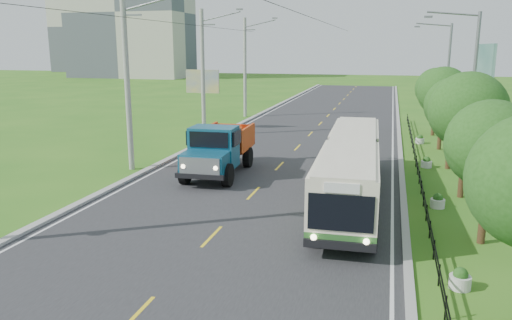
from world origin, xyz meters
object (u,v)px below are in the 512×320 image
at_px(planter_near, 438,202).
at_px(planter_mid, 426,163).
at_px(tree_fourth, 453,108).
at_px(streetlight_mid, 470,86).
at_px(planter_far, 420,140).
at_px(tree_third, 469,115).
at_px(streetlight_far, 446,74).
at_px(billboard_left, 203,85).
at_px(bus, 351,164).
at_px(billboard_right, 484,74).
at_px(planter_front, 460,280).
at_px(tree_second, 491,149).
at_px(tree_back, 436,91).
at_px(tree_fifth, 444,95).
at_px(pole_far, 245,67).
at_px(pole_near, 128,83).
at_px(pole_mid, 203,73).
at_px(dump_truck, 219,146).

relative_size(planter_near, planter_mid, 1.00).
relative_size(tree_fourth, planter_near, 8.06).
relative_size(streetlight_mid, planter_far, 13.54).
xyz_separation_m(tree_third, tree_fourth, (-0.00, 6.00, -0.40)).
bearing_deg(streetlight_far, planter_mid, -98.30).
bearing_deg(billboard_left, tree_third, -39.33).
distance_m(streetlight_far, bus, 22.82).
xyz_separation_m(planter_near, billboard_right, (3.70, 14.00, 5.06)).
bearing_deg(planter_front, tree_fourth, 85.55).
bearing_deg(tree_second, billboard_left, 131.52).
height_order(tree_back, billboard_left, tree_back).
bearing_deg(tree_fifth, billboard_right, -3.30).
xyz_separation_m(pole_far, planter_near, (16.86, -27.00, -4.81)).
xyz_separation_m(pole_near, tree_fourth, (18.12, 5.14, -1.51)).
distance_m(pole_far, tree_second, 35.82).
bearing_deg(tree_second, tree_fifth, 90.00).
distance_m(billboard_left, billboard_right, 22.21).
bearing_deg(bus, planter_mid, 61.53).
height_order(tree_fourth, billboard_left, tree_fourth).
height_order(pole_mid, streetlight_mid, pole_mid).
relative_size(tree_second, dump_truck, 0.76).
height_order(pole_mid, planter_mid, pole_mid).
xyz_separation_m(pole_far, planter_front, (16.86, -35.00, -4.81)).
distance_m(pole_near, dump_truck, 6.40).
relative_size(planter_front, planter_far, 1.00).
height_order(tree_second, planter_far, tree_second).
bearing_deg(pole_near, pole_mid, 90.00).
bearing_deg(planter_near, dump_truck, 164.45).
height_order(tree_second, bus, tree_second).
bearing_deg(planter_near, planter_far, 90.00).
relative_size(tree_second, tree_fifth, 0.91).
bearing_deg(streetlight_mid, planter_mid, -180.00).
relative_size(tree_fourth, tree_fifth, 0.93).
height_order(planter_front, billboard_right, billboard_right).
relative_size(billboard_right, dump_truck, 1.05).
relative_size(tree_second, streetlight_mid, 0.58).
height_order(pole_near, planter_far, pole_near).
bearing_deg(tree_fourth, planter_near, -98.77).
xyz_separation_m(tree_third, planter_far, (-1.26, 13.86, -3.70)).
height_order(pole_far, planter_front, pole_far).
bearing_deg(pole_far, billboard_right, -32.30).
xyz_separation_m(pole_far, tree_back, (18.12, -6.86, -1.44)).
distance_m(streetlight_mid, billboard_left, 22.51).
relative_size(tree_back, streetlight_mid, 0.61).
xyz_separation_m(streetlight_mid, streetlight_far, (0.00, 14.00, 0.00)).
distance_m(tree_back, planter_near, 20.46).
xyz_separation_m(tree_back, bus, (-5.17, -19.94, -1.93)).
relative_size(planter_front, planter_near, 1.00).
bearing_deg(billboard_left, pole_near, -85.28).
distance_m(pole_mid, tree_second, 26.20).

